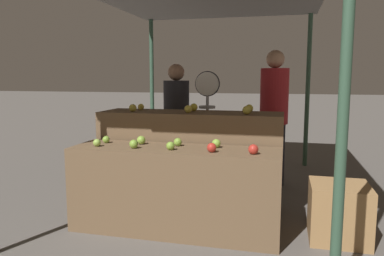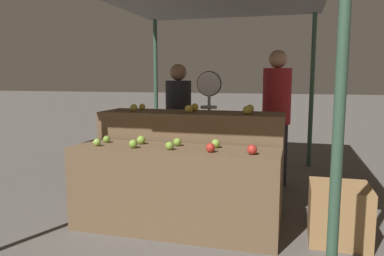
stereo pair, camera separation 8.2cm
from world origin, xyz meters
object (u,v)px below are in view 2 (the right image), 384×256
(person_customer_left, at_px, (277,108))
(person_vendor_at_scale, at_px, (178,117))
(produce_scale, at_px, (209,105))
(wooden_crate_side, at_px, (339,213))

(person_customer_left, bearing_deg, person_vendor_at_scale, 1.31)
(produce_scale, height_order, wooden_crate_side, produce_scale)
(person_customer_left, xyz_separation_m, wooden_crate_side, (0.63, -1.62, -0.78))
(produce_scale, relative_size, person_vendor_at_scale, 0.94)
(produce_scale, relative_size, wooden_crate_side, 3.01)
(wooden_crate_side, bearing_deg, produce_scale, 143.54)
(person_vendor_at_scale, relative_size, wooden_crate_side, 3.19)
(person_customer_left, height_order, wooden_crate_side, person_customer_left)
(produce_scale, xyz_separation_m, wooden_crate_side, (1.41, -1.04, -0.86))
(wooden_crate_side, bearing_deg, person_customer_left, 111.40)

